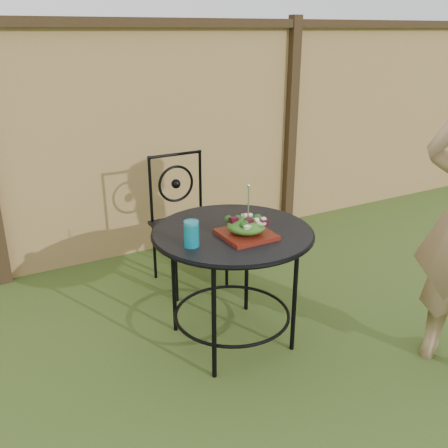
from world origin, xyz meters
name	(u,v)px	position (x,y,z in m)	size (l,w,h in m)	color
ground	(324,392)	(0.00, 0.00, 0.00)	(60.00, 60.00, 0.00)	#2A4315
fence	(158,139)	(0.00, 2.19, 0.95)	(8.00, 0.12, 1.90)	tan
patio_table	(232,253)	(-0.18, 0.66, 0.59)	(0.92, 0.92, 0.72)	black
patio_chair	(186,218)	(-0.08, 1.51, 0.50)	(0.46, 0.46, 0.95)	black
salad_plate	(246,235)	(-0.16, 0.54, 0.74)	(0.27, 0.27, 0.02)	#4E0D0B
salad	(246,226)	(-0.16, 0.54, 0.79)	(0.21, 0.21, 0.08)	#235614
fork	(248,203)	(-0.15, 0.54, 0.92)	(0.01, 0.01, 0.18)	silver
drinking_glass	(191,234)	(-0.48, 0.57, 0.79)	(0.08, 0.08, 0.14)	#0D839D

